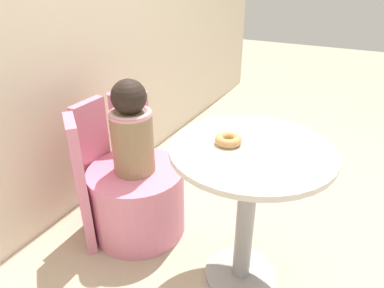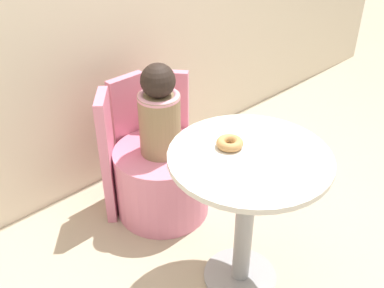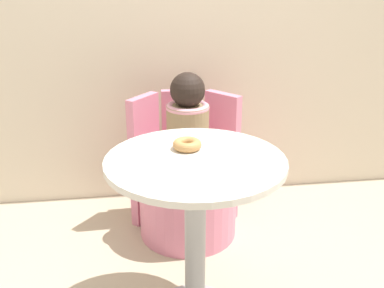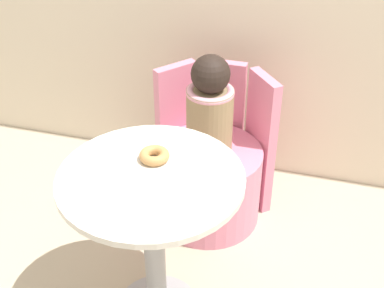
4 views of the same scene
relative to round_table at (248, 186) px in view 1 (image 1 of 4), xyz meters
name	(u,v)px [view 1 (image 1 of 4)]	position (x,y,z in m)	size (l,w,h in m)	color
ground_plane	(235,265)	(0.05, 0.05, -0.54)	(12.00, 12.00, 0.00)	#B7A88E
back_wall	(37,9)	(0.05, 1.18, 0.66)	(6.00, 0.06, 2.40)	beige
round_table	(248,186)	(0.00, 0.00, 0.00)	(0.68, 0.68, 0.73)	#99999E
tub_chair	(138,200)	(0.06, 0.66, -0.34)	(0.53, 0.53, 0.41)	pink
booth_backrest	(104,165)	(0.06, 0.88, -0.17)	(0.63, 0.23, 0.75)	pink
child_figure	(132,130)	(0.06, 0.66, 0.11)	(0.22, 0.22, 0.51)	#937A56
donut	(228,140)	(-0.02, 0.10, 0.21)	(0.11, 0.11, 0.04)	tan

